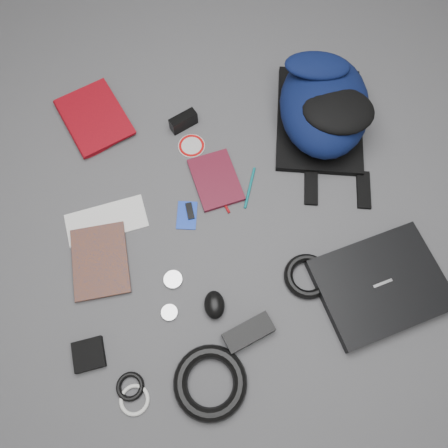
{
  "coord_description": "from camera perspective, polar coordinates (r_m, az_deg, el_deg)",
  "views": [
    {
      "loc": [
        -0.07,
        -0.49,
        1.27
      ],
      "look_at": [
        0.0,
        0.0,
        0.02
      ],
      "focal_mm": 35.0,
      "sensor_mm": 36.0,
      "label": 1
    }
  ],
  "objects": [
    {
      "name": "ground",
      "position": [
        1.36,
        -0.0,
        -0.31
      ],
      "size": [
        4.0,
        4.0,
        0.0
      ],
      "primitive_type": "plane",
      "color": "#4F4F51",
      "rests_on": "ground"
    },
    {
      "name": "backpack",
      "position": [
        1.51,
        12.96,
        15.0
      ],
      "size": [
        0.4,
        0.51,
        0.19
      ],
      "primitive_type": null,
      "rotation": [
        0.0,
        0.0,
        -0.22
      ],
      "color": "black",
      "rests_on": "ground"
    },
    {
      "name": "laptop",
      "position": [
        1.37,
        19.78,
        -7.47
      ],
      "size": [
        0.41,
        0.35,
        0.04
      ],
      "primitive_type": "cube",
      "rotation": [
        0.0,
        0.0,
        0.21
      ],
      "color": "black",
      "rests_on": "ground"
    },
    {
      "name": "textbook_red",
      "position": [
        1.6,
        -19.7,
        11.46
      ],
      "size": [
        0.28,
        0.32,
        0.03
      ],
      "primitive_type": "imported",
      "rotation": [
        0.0,
        0.0,
        0.38
      ],
      "color": "maroon",
      "rests_on": "ground"
    },
    {
      "name": "comic_book",
      "position": [
        1.39,
        -19.15,
        -5.2
      ],
      "size": [
        0.17,
        0.23,
        0.02
      ],
      "primitive_type": "imported",
      "rotation": [
        0.0,
        0.0,
        0.04
      ],
      "color": "#B24E0C",
      "rests_on": "ground"
    },
    {
      "name": "envelope",
      "position": [
        1.42,
        -15.12,
        0.43
      ],
      "size": [
        0.26,
        0.15,
        0.0
      ],
      "primitive_type": "cube",
      "rotation": [
        0.0,
        0.0,
        0.15
      ],
      "color": "white",
      "rests_on": "ground"
    },
    {
      "name": "dvd_case",
      "position": [
        1.42,
        -1.09,
        5.79
      ],
      "size": [
        0.17,
        0.21,
        0.02
      ],
      "primitive_type": "cube",
      "rotation": [
        0.0,
        0.0,
        0.18
      ],
      "color": "#490E1B",
      "rests_on": "ground"
    },
    {
      "name": "compact_camera",
      "position": [
        1.52,
        -5.32,
        13.21
      ],
      "size": [
        0.1,
        0.07,
        0.05
      ],
      "primitive_type": "cube",
      "rotation": [
        0.0,
        0.0,
        0.44
      ],
      "color": "black",
      "rests_on": "ground"
    },
    {
      "name": "sticker_disc",
      "position": [
        1.5,
        -4.26,
        10.14
      ],
      "size": [
        0.12,
        0.12,
        0.0
      ],
      "primitive_type": "cylinder",
      "rotation": [
        0.0,
        0.0,
        -0.42
      ],
      "color": "silver",
      "rests_on": "ground"
    },
    {
      "name": "pen_teal",
      "position": [
        1.42,
        3.39,
        4.76
      ],
      "size": [
        0.06,
        0.14,
        0.01
      ],
      "primitive_type": "cylinder",
      "rotation": [
        1.57,
        0.0,
        -0.38
      ],
      "color": "#0C6B70",
      "rests_on": "ground"
    },
    {
      "name": "pen_red",
      "position": [
        1.41,
        -0.7,
        4.06
      ],
      "size": [
        0.05,
        0.15,
        0.01
      ],
      "primitive_type": "cylinder",
      "rotation": [
        1.57,
        0.0,
        0.31
      ],
      "color": "#980B10",
      "rests_on": "ground"
    },
    {
      "name": "id_badge",
      "position": [
        1.38,
        -4.87,
        1.15
      ],
      "size": [
        0.08,
        0.1,
        0.0
      ],
      "primitive_type": "cube",
      "rotation": [
        0.0,
        0.0,
        -0.19
      ],
      "color": "blue",
      "rests_on": "ground"
    },
    {
      "name": "usb_black",
      "position": [
        1.38,
        -4.47,
        1.68
      ],
      "size": [
        0.02,
        0.06,
        0.01
      ],
      "primitive_type": "cube",
      "rotation": [
        0.0,
        0.0,
        0.06
      ],
      "color": "black",
      "rests_on": "ground"
    },
    {
      "name": "mouse",
      "position": [
        1.27,
        -1.26,
        -10.51
      ],
      "size": [
        0.06,
        0.09,
        0.04
      ],
      "primitive_type": "ellipsoid",
      "rotation": [
        0.0,
        0.0,
        -0.04
      ],
      "color": "black",
      "rests_on": "ground"
    },
    {
      "name": "headphone_left",
      "position": [
        1.31,
        -6.67,
        -7.23
      ],
      "size": [
        0.07,
        0.07,
        0.01
      ],
      "primitive_type": "cylinder",
      "rotation": [
        0.0,
        0.0,
        0.3
      ],
      "color": "silver",
      "rests_on": "ground"
    },
    {
      "name": "headphone_right",
      "position": [
        1.3,
        -7.13,
        -11.4
      ],
      "size": [
        0.06,
        0.06,
        0.01
      ],
      "primitive_type": "cylinder",
      "rotation": [
        0.0,
        0.0,
        -0.39
      ],
      "color": "silver",
      "rests_on": "ground"
    },
    {
      "name": "cable_coil",
      "position": [
        1.32,
        10.81,
        -6.71
      ],
      "size": [
        0.18,
        0.18,
        0.03
      ],
      "primitive_type": "torus",
      "rotation": [
        0.0,
        0.0,
        0.37
      ],
      "color": "black",
      "rests_on": "ground"
    },
    {
      "name": "power_brick",
      "position": [
        1.27,
        3.23,
        -13.99
      ],
      "size": [
        0.15,
        0.1,
        0.03
      ],
      "primitive_type": "cube",
      "rotation": [
        0.0,
        0.0,
        0.34
      ],
      "color": "black",
      "rests_on": "ground"
    },
    {
      "name": "power_cord_coil",
      "position": [
        1.25,
        -1.81,
        -20.0
      ],
      "size": [
        0.25,
        0.25,
        0.04
      ],
      "primitive_type": "torus",
      "rotation": [
        0.0,
        0.0,
        0.25
      ],
      "color": "black",
      "rests_on": "ground"
    },
    {
      "name": "pouch",
      "position": [
        1.32,
        -17.25,
        -15.98
      ],
      "size": [
        0.09,
        0.09,
        0.02
      ],
      "primitive_type": "cube",
      "rotation": [
        0.0,
        0.0,
        0.1
      ],
      "color": "black",
      "rests_on": "ground"
    },
    {
      "name": "earbud_coil",
      "position": [
        1.29,
        -12.15,
        -20.04
      ],
      "size": [
        0.09,
        0.09,
        0.01
      ],
      "primitive_type": "torus",
      "rotation": [
        0.0,
        0.0,
        -0.14
      ],
      "color": "black",
      "rests_on": "ground"
    },
    {
      "name": "white_cable_coil",
      "position": [
        1.29,
        -11.62,
        -21.58
      ],
      "size": [
        0.1,
        0.1,
        0.01
      ],
      "primitive_type": "torus",
      "rotation": [
        0.0,
        0.0,
        -0.27
      ],
      "color": "white",
      "rests_on": "ground"
    }
  ]
}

